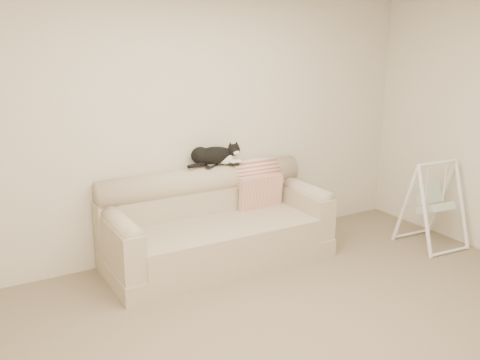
# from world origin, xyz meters

# --- Properties ---
(ground_plane) EXTENTS (5.00, 5.00, 0.00)m
(ground_plane) POSITION_xyz_m (0.00, 0.00, 0.00)
(ground_plane) COLOR #726249
(ground_plane) RESTS_ON ground
(room_shell) EXTENTS (5.04, 4.04, 2.60)m
(room_shell) POSITION_xyz_m (0.00, 0.00, 1.53)
(room_shell) COLOR beige
(room_shell) RESTS_ON ground
(sofa) EXTENTS (2.20, 0.93, 0.90)m
(sofa) POSITION_xyz_m (-0.04, 1.62, 0.35)
(sofa) COLOR tan
(sofa) RESTS_ON ground
(remote_a) EXTENTS (0.18, 0.14, 0.03)m
(remote_a) POSITION_xyz_m (0.05, 1.85, 0.91)
(remote_a) COLOR black
(remote_a) RESTS_ON sofa
(remote_b) EXTENTS (0.16, 0.14, 0.02)m
(remote_b) POSITION_xyz_m (0.26, 1.82, 0.91)
(remote_b) COLOR black
(remote_b) RESTS_ON sofa
(tuxedo_cat) EXTENTS (0.59, 0.27, 0.23)m
(tuxedo_cat) POSITION_xyz_m (0.09, 1.87, 1.01)
(tuxedo_cat) COLOR black
(tuxedo_cat) RESTS_ON sofa
(throw_blanket) EXTENTS (0.50, 0.38, 0.58)m
(throw_blanket) POSITION_xyz_m (0.55, 1.84, 0.72)
(throw_blanket) COLOR #BF503E
(throw_blanket) RESTS_ON sofa
(baby_swing) EXTENTS (0.60, 0.63, 0.92)m
(baby_swing) POSITION_xyz_m (2.15, 0.83, 0.46)
(baby_swing) COLOR white
(baby_swing) RESTS_ON ground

